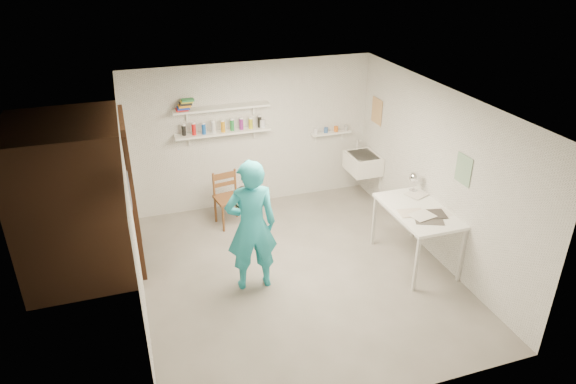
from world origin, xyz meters
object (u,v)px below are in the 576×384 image
object	(u,v)px
wall_clock	(245,197)
wooden_chair	(229,199)
man	(251,226)
desk_lamp	(415,177)
belfast_sink	(363,163)
work_table	(415,236)

from	to	relation	value
wall_clock	wooden_chair	bearing A→B (deg)	90.52
man	wooden_chair	bearing A→B (deg)	-88.62
man	desk_lamp	size ratio (longest dim) A/B	11.35
man	belfast_sink	bearing A→B (deg)	-140.18
wooden_chair	desk_lamp	size ratio (longest dim) A/B	5.75
wall_clock	desk_lamp	bearing A→B (deg)	5.82
man	wall_clock	distance (m)	0.37
man	desk_lamp	bearing A→B (deg)	-169.12
belfast_sink	work_table	world-z (taller)	belfast_sink
wall_clock	work_table	world-z (taller)	wall_clock
man	wooden_chair	xyz separation A→B (m)	(0.06, 1.66, -0.44)
work_table	desk_lamp	size ratio (longest dim) A/B	8.00
belfast_sink	wooden_chair	world-z (taller)	wooden_chair
belfast_sink	man	xyz separation A→B (m)	(-2.37, -1.74, 0.19)
wall_clock	man	bearing A→B (deg)	-82.93
wooden_chair	work_table	world-z (taller)	wooden_chair
wall_clock	desk_lamp	world-z (taller)	wall_clock
man	wall_clock	bearing A→B (deg)	-82.93
wooden_chair	belfast_sink	bearing A→B (deg)	-7.38
work_table	belfast_sink	bearing A→B (deg)	86.73
wall_clock	work_table	xyz separation A→B (m)	(2.28, -0.40, -0.76)
man	wall_clock	xyz separation A→B (m)	(-0.01, 0.22, 0.30)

